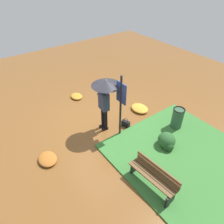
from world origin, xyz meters
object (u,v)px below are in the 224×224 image
trash_bin (177,118)px  info_sign_post (121,100)px  person_with_umbrella (105,93)px  park_bench (153,177)px  handbag (126,124)px

trash_bin → info_sign_post: bearing=-116.8°
person_with_umbrella → info_sign_post: size_ratio=0.89×
park_bench → trash_bin: bearing=116.4°
info_sign_post → handbag: bearing=115.0°
handbag → park_bench: park_bench is taller
park_bench → trash_bin: size_ratio=1.68×
handbag → info_sign_post: bearing=-65.0°
person_with_umbrella → handbag: person_with_umbrella is taller
handbag → trash_bin: trash_bin is taller
handbag → park_bench: 2.59m
handbag → park_bench: (2.36, -1.03, 0.28)m
info_sign_post → trash_bin: 2.33m
trash_bin → park_bench: bearing=-63.6°
person_with_umbrella → trash_bin: (1.46, 2.11, -1.13)m
person_with_umbrella → park_bench: (2.68, -0.36, -1.15)m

